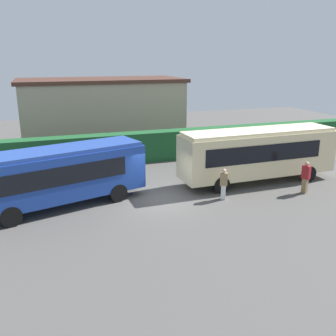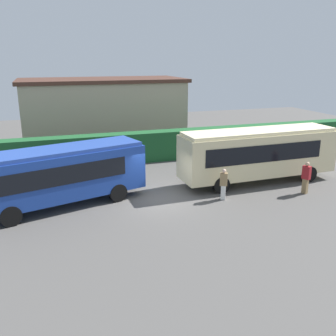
% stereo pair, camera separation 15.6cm
% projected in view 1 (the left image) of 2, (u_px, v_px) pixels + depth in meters
% --- Properties ---
extents(ground_plane, '(64.00, 64.00, 0.00)m').
position_uv_depth(ground_plane, '(159.00, 200.00, 20.58)').
color(ground_plane, '#514F4C').
extents(bus_blue, '(9.25, 4.71, 3.13)m').
position_uv_depth(bus_blue, '(60.00, 174.00, 19.21)').
color(bus_blue, navy).
rests_on(bus_blue, ground_plane).
extents(bus_cream, '(10.17, 2.67, 3.34)m').
position_uv_depth(bus_cream, '(258.00, 152.00, 23.14)').
color(bus_cream, beige).
rests_on(bus_cream, ground_plane).
extents(person_center, '(0.47, 0.42, 1.75)m').
position_uv_depth(person_center, '(224.00, 183.00, 20.46)').
color(person_center, silver).
rests_on(person_center, ground_plane).
extents(person_right, '(0.52, 0.36, 1.83)m').
position_uv_depth(person_right, '(216.00, 155.00, 26.39)').
color(person_right, silver).
rests_on(person_right, ground_plane).
extents(person_far, '(0.41, 0.51, 1.89)m').
position_uv_depth(person_far, '(306.00, 177.00, 21.38)').
color(person_far, olive).
rests_on(person_far, ground_plane).
extents(hedge_row, '(44.00, 1.34, 2.22)m').
position_uv_depth(hedge_row, '(126.00, 148.00, 27.66)').
color(hedge_row, '#1D542A').
rests_on(hedge_row, ground_plane).
extents(depot_building, '(13.81, 6.73, 5.86)m').
position_uv_depth(depot_building, '(102.00, 113.00, 32.50)').
color(depot_building, tan).
rests_on(depot_building, ground_plane).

